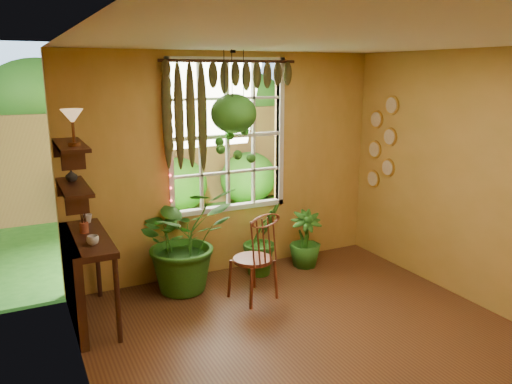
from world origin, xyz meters
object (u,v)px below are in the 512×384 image
(potted_plant_left, at_px, (184,239))
(windsor_chair, at_px, (255,270))
(counter_ledge, at_px, (78,271))
(hanging_basket, at_px, (234,118))
(potted_plant_mid, at_px, (263,239))

(potted_plant_left, bearing_deg, windsor_chair, -44.14)
(windsor_chair, relative_size, potted_plant_left, 0.95)
(counter_ledge, height_order, windsor_chair, windsor_chair)
(windsor_chair, distance_m, hanging_basket, 1.74)
(potted_plant_mid, height_order, hanging_basket, hanging_basket)
(potted_plant_left, relative_size, hanging_basket, 0.95)
(potted_plant_left, xyz_separation_m, potted_plant_mid, (1.01, 0.01, -0.16))
(counter_ledge, relative_size, hanging_basket, 0.93)
(potted_plant_left, distance_m, hanging_basket, 1.49)
(counter_ledge, bearing_deg, potted_plant_left, 14.26)
(potted_plant_mid, bearing_deg, counter_ledge, -171.86)
(counter_ledge, distance_m, potted_plant_mid, 2.23)
(windsor_chair, bearing_deg, counter_ledge, 155.05)
(counter_ledge, xyz_separation_m, windsor_chair, (1.80, -0.28, -0.22))
(potted_plant_left, relative_size, potted_plant_mid, 1.35)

